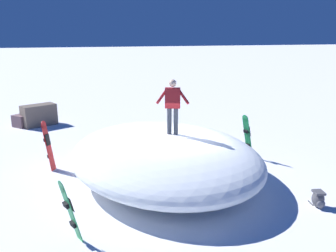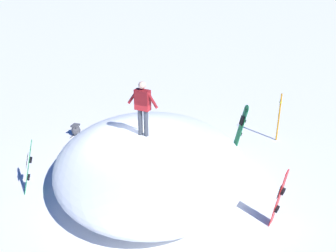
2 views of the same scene
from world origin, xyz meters
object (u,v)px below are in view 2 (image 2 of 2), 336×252
at_px(snowboarder_standing, 143,105).
at_px(snowboard_secondary_upright, 29,166).
at_px(trail_marker_pole, 279,116).
at_px(snowboard_tertiary_upright, 280,197).
at_px(backpack_near, 76,130).
at_px(snowboard_primary_upright, 242,124).

xyz_separation_m(snowboarder_standing, snowboard_secondary_upright, (3.24, 1.01, -1.61)).
bearing_deg(trail_marker_pole, snowboarder_standing, 34.05).
relative_size(snowboard_tertiary_upright, backpack_near, 2.94).
distance_m(snowboarder_standing, trail_marker_pole, 5.82).
height_order(snowboarder_standing, snowboard_primary_upright, snowboarder_standing).
relative_size(snowboard_tertiary_upright, trail_marker_pole, 0.92).
bearing_deg(trail_marker_pole, snowboard_tertiary_upright, 79.86).
distance_m(snowboarder_standing, snowboard_secondary_upright, 3.76).
height_order(snowboard_secondary_upright, snowboard_tertiary_upright, snowboard_tertiary_upright).
bearing_deg(snowboard_tertiary_upright, backpack_near, -36.29).
relative_size(snowboarder_standing, trail_marker_pole, 0.90).
xyz_separation_m(snowboard_tertiary_upright, backpack_near, (6.85, -5.03, -0.66)).
height_order(snowboard_primary_upright, snowboard_tertiary_upright, snowboard_tertiary_upright).
distance_m(snowboard_secondary_upright, snowboard_tertiary_upright, 7.05).
bearing_deg(snowboard_primary_upright, snowboarder_standing, 39.61).
relative_size(snowboard_secondary_upright, backpack_near, 2.90).
bearing_deg(snowboard_tertiary_upright, snowboard_secondary_upright, -8.55).
xyz_separation_m(snowboard_primary_upright, snowboard_secondary_upright, (6.50, 3.70, 0.08)).
height_order(snowboard_secondary_upright, backpack_near, snowboard_secondary_upright).
height_order(snowboard_primary_upright, trail_marker_pole, trail_marker_pole).
distance_m(snowboard_primary_upright, backpack_near, 6.40).
xyz_separation_m(backpack_near, trail_marker_pole, (-7.78, -0.18, 0.75)).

